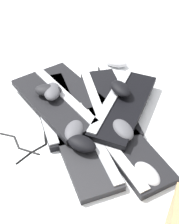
# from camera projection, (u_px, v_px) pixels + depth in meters

# --- Properties ---
(ground_plane) EXTENTS (3.20, 3.20, 0.00)m
(ground_plane) POSITION_uv_depth(u_px,v_px,m) (95.00, 113.00, 1.26)
(ground_plane) COLOR white
(keyboard_0) EXTENTS (0.46, 0.30, 0.03)m
(keyboard_0) POSITION_uv_depth(u_px,v_px,m) (74.00, 93.00, 1.34)
(keyboard_0) COLOR black
(keyboard_0) RESTS_ON ground
(keyboard_1) EXTENTS (0.45, 0.17, 0.03)m
(keyboard_1) POSITION_uv_depth(u_px,v_px,m) (56.00, 108.00, 1.27)
(keyboard_1) COLOR black
(keyboard_1) RESTS_ON ground
(keyboard_2) EXTENTS (0.45, 0.19, 0.03)m
(keyboard_2) POSITION_uv_depth(u_px,v_px,m) (81.00, 146.00, 1.11)
(keyboard_2) COLOR #232326
(keyboard_2) RESTS_ON ground
(keyboard_3) EXTENTS (0.46, 0.24, 0.03)m
(keyboard_3) POSITION_uv_depth(u_px,v_px,m) (123.00, 144.00, 1.12)
(keyboard_3) COLOR black
(keyboard_3) RESTS_ON ground
(keyboard_4) EXTENTS (0.45, 0.17, 0.03)m
(keyboard_4) POSITION_uv_depth(u_px,v_px,m) (108.00, 102.00, 1.30)
(keyboard_4) COLOR black
(keyboard_4) RESTS_ON ground
(keyboard_5) EXTENTS (0.46, 0.30, 0.03)m
(keyboard_5) POSITION_uv_depth(u_px,v_px,m) (53.00, 102.00, 1.25)
(keyboard_5) COLOR black
(keyboard_5) RESTS_ON keyboard_1
(keyboard_6) EXTENTS (0.44, 0.39, 0.03)m
(keyboard_6) POSITION_uv_depth(u_px,v_px,m) (124.00, 105.00, 1.23)
(keyboard_6) COLOR black
(keyboard_6) RESTS_ON keyboard_4
(mouse_0) EXTENTS (0.12, 0.08, 0.04)m
(mouse_0) POSITION_uv_depth(u_px,v_px,m) (123.00, 130.00, 1.12)
(mouse_0) COLOR #4C4C51
(mouse_0) RESTS_ON keyboard_3
(mouse_1) EXTENTS (0.13, 0.11, 0.04)m
(mouse_1) POSITION_uv_depth(u_px,v_px,m) (74.00, 131.00, 1.12)
(mouse_1) COLOR #4C4C51
(mouse_1) RESTS_ON keyboard_2
(mouse_2) EXTENTS (0.12, 0.09, 0.04)m
(mouse_2) POSITION_uv_depth(u_px,v_px,m) (147.00, 174.00, 1.01)
(mouse_2) COLOR #B7B7BC
(mouse_2) RESTS_ON ground
(mouse_3) EXTENTS (0.12, 0.09, 0.04)m
(mouse_3) POSITION_uv_depth(u_px,v_px,m) (121.00, 89.00, 1.26)
(mouse_3) COLOR black
(mouse_3) RESTS_ON keyboard_6
(mouse_4) EXTENTS (0.12, 0.09, 0.04)m
(mouse_4) POSITION_uv_depth(u_px,v_px,m) (52.00, 91.00, 1.24)
(mouse_4) COLOR #4C4C51
(mouse_4) RESTS_ON keyboard_5
(mouse_5) EXTENTS (0.13, 0.12, 0.04)m
(mouse_5) POSITION_uv_depth(u_px,v_px,m) (82.00, 143.00, 1.07)
(mouse_5) COLOR black
(mouse_5) RESTS_ON keyboard_2
(mouse_6) EXTENTS (0.12, 0.13, 0.04)m
(mouse_6) POSITION_uv_depth(u_px,v_px,m) (116.00, 62.00, 1.51)
(mouse_6) COLOR silver
(mouse_6) RESTS_ON ground
(mouse_7) EXTENTS (0.10, 0.13, 0.04)m
(mouse_7) POSITION_uv_depth(u_px,v_px,m) (48.00, 90.00, 1.25)
(mouse_7) COLOR black
(mouse_7) RESTS_ON keyboard_5
(cable_1) EXTENTS (0.51, 0.44, 0.01)m
(cable_1) POSITION_uv_depth(u_px,v_px,m) (71.00, 109.00, 1.27)
(cable_1) COLOR black
(cable_1) RESTS_ON ground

